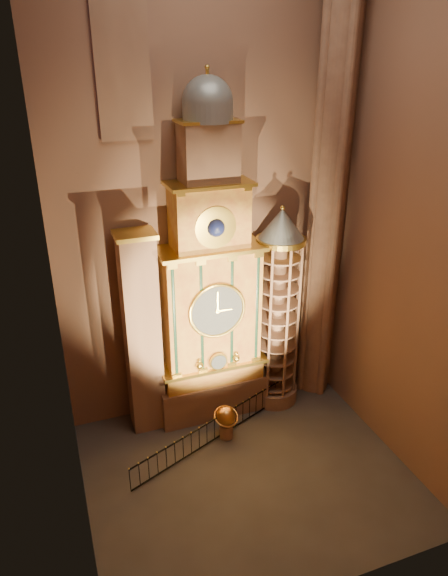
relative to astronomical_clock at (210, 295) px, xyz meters
name	(u,v)px	position (x,y,z in m)	size (l,w,h in m)	color
floor	(247,473)	(0.00, -4.96, -6.68)	(14.00, 14.00, 0.00)	#383330
wall_back	(202,201)	(0.00, 1.04, 4.32)	(22.00, 22.00, 0.00)	#865D48
wall_left	(51,267)	(-7.00, -4.96, 4.32)	(22.00, 22.00, 0.00)	#865D48
wall_right	(413,222)	(7.00, -4.96, 4.32)	(22.00, 22.00, 0.00)	#865D48
astronomical_clock	(210,295)	(0.00, 0.00, 0.00)	(5.60, 2.41, 16.70)	#8C634C
portrait_tower	(142,335)	(-3.40, 0.02, -1.53)	(1.80, 1.60, 10.20)	#8C634C
stair_turret	(277,312)	(3.50, -0.26, -1.41)	(2.50, 2.50, 10.80)	#8C634C
gothic_pier	(329,195)	(6.10, 0.04, 4.32)	(2.04, 2.04, 22.00)	#8C634C
stained_glass_window	(123,73)	(-3.20, 0.95, 9.82)	(2.20, 0.14, 5.20)	navy
celestial_globe	(226,420)	(-0.06, -2.37, -5.63)	(1.35, 1.30, 1.74)	#8C634C
iron_railing	(222,425)	(-0.24, -2.26, -6.00)	(9.79, 4.09, 1.25)	black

